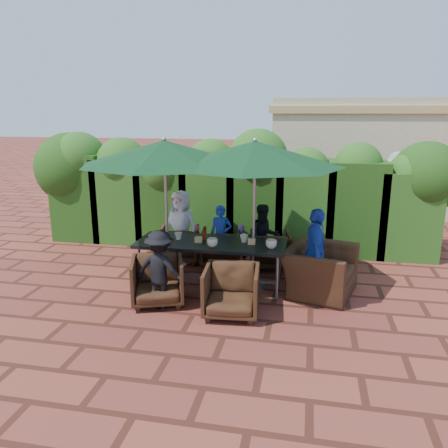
% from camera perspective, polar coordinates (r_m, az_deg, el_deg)
% --- Properties ---
extents(ground, '(80.00, 80.00, 0.00)m').
position_cam_1_polar(ground, '(7.44, -1.81, -8.01)').
color(ground, brown).
rests_on(ground, ground).
extents(dining_table, '(2.47, 0.90, 0.75)m').
position_cam_1_polar(dining_table, '(7.26, -1.72, -2.93)').
color(dining_table, black).
rests_on(dining_table, ground).
extents(umbrella_left, '(2.73, 2.73, 2.46)m').
position_cam_1_polar(umbrella_left, '(7.10, -7.79, 9.24)').
color(umbrella_left, gray).
rests_on(umbrella_left, ground).
extents(umbrella_right, '(2.77, 2.77, 2.46)m').
position_cam_1_polar(umbrella_right, '(6.83, 4.06, 9.13)').
color(umbrella_right, gray).
rests_on(umbrella_right, ground).
extents(chair_far_left, '(0.85, 0.81, 0.75)m').
position_cam_1_polar(chair_far_left, '(8.54, -5.82, -2.41)').
color(chair_far_left, black).
rests_on(chair_far_left, ground).
extents(chair_far_mid, '(0.82, 0.78, 0.76)m').
position_cam_1_polar(chair_far_mid, '(8.29, -0.35, -2.84)').
color(chair_far_mid, black).
rests_on(chair_far_mid, ground).
extents(chair_far_right, '(0.83, 0.80, 0.75)m').
position_cam_1_polar(chair_far_right, '(8.23, 6.06, -3.11)').
color(chair_far_right, black).
rests_on(chair_far_right, ground).
extents(chair_near_left, '(0.96, 0.93, 0.79)m').
position_cam_1_polar(chair_near_left, '(6.74, -8.67, -7.02)').
color(chair_near_left, black).
rests_on(chair_near_left, ground).
extents(chair_near_right, '(0.83, 0.78, 0.79)m').
position_cam_1_polar(chair_near_right, '(6.28, 0.97, -8.46)').
color(chair_near_right, black).
rests_on(chair_near_right, ground).
extents(chair_end_right, '(1.04, 1.32, 1.01)m').
position_cam_1_polar(chair_end_right, '(7.16, 12.43, -4.97)').
color(chair_end_right, black).
rests_on(chair_end_right, ground).
extents(adult_far_left, '(0.78, 0.57, 1.41)m').
position_cam_1_polar(adult_far_left, '(8.40, -5.61, -0.36)').
color(adult_far_left, silver).
rests_on(adult_far_left, ground).
extents(adult_far_mid, '(0.43, 0.35, 1.15)m').
position_cam_1_polar(adult_far_mid, '(8.26, -0.41, -1.51)').
color(adult_far_mid, '#2041AE').
rests_on(adult_far_mid, ground).
extents(adult_far_right, '(0.67, 0.54, 1.22)m').
position_cam_1_polar(adult_far_right, '(8.06, 5.22, -1.71)').
color(adult_far_right, black).
rests_on(adult_far_right, ground).
extents(adult_near_left, '(0.81, 0.46, 1.19)m').
position_cam_1_polar(adult_near_left, '(6.51, -8.34, -5.91)').
color(adult_near_left, black).
rests_on(adult_near_left, ground).
extents(adult_end_right, '(0.50, 0.87, 1.41)m').
position_cam_1_polar(adult_end_right, '(6.99, 11.83, -3.68)').
color(adult_end_right, '#2041AE').
rests_on(adult_end_right, ground).
extents(child_left, '(0.28, 0.23, 0.75)m').
position_cam_1_polar(child_left, '(8.38, -3.59, -2.70)').
color(child_left, '#BF4359').
rests_on(child_left, ground).
extents(child_right, '(0.34, 0.31, 0.78)m').
position_cam_1_polar(child_right, '(8.28, 2.33, -2.79)').
color(child_right, purple).
rests_on(child_right, ground).
extents(pedestrian_a, '(1.79, 1.58, 1.90)m').
position_cam_1_polar(pedestrian_a, '(11.14, 10.93, 4.40)').
color(pedestrian_a, '#24862C').
rests_on(pedestrian_a, ground).
extents(pedestrian_b, '(0.83, 0.60, 1.58)m').
position_cam_1_polar(pedestrian_b, '(11.45, 16.79, 3.50)').
color(pedestrian_b, '#BF4359').
rests_on(pedestrian_b, ground).
extents(pedestrian_c, '(1.32, 0.80, 1.93)m').
position_cam_1_polar(pedestrian_c, '(11.33, 21.58, 3.89)').
color(pedestrian_c, '#939299').
rests_on(pedestrian_c, ground).
extents(cup_a, '(0.16, 0.16, 0.12)m').
position_cam_1_polar(cup_a, '(7.37, -9.22, -1.73)').
color(cup_a, beige).
rests_on(cup_a, dining_table).
extents(cup_b, '(0.13, 0.13, 0.12)m').
position_cam_1_polar(cup_b, '(7.41, -5.97, -1.57)').
color(cup_b, beige).
rests_on(cup_b, dining_table).
extents(cup_c, '(0.17, 0.17, 0.14)m').
position_cam_1_polar(cup_c, '(6.97, -1.53, -2.43)').
color(cup_c, beige).
rests_on(cup_c, dining_table).
extents(cup_d, '(0.14, 0.14, 0.13)m').
position_cam_1_polar(cup_d, '(7.22, 2.63, -1.89)').
color(cup_d, beige).
rests_on(cup_d, dining_table).
extents(cup_e, '(0.18, 0.18, 0.14)m').
position_cam_1_polar(cup_e, '(6.93, 6.18, -2.62)').
color(cup_e, beige).
rests_on(cup_e, dining_table).
extents(ketchup_bottle, '(0.04, 0.04, 0.17)m').
position_cam_1_polar(ketchup_bottle, '(7.33, -2.60, -1.46)').
color(ketchup_bottle, '#B20C0A').
rests_on(ketchup_bottle, dining_table).
extents(sauce_bottle, '(0.04, 0.04, 0.17)m').
position_cam_1_polar(sauce_bottle, '(7.33, -2.70, -1.47)').
color(sauce_bottle, '#4C230C').
rests_on(sauce_bottle, dining_table).
extents(serving_tray, '(0.35, 0.25, 0.02)m').
position_cam_1_polar(serving_tray, '(7.32, -8.64, -2.27)').
color(serving_tray, '#9C704B').
rests_on(serving_tray, dining_table).
extents(number_block_left, '(0.12, 0.06, 0.10)m').
position_cam_1_polar(number_block_left, '(7.20, -3.34, -2.05)').
color(number_block_left, '#DCB771').
rests_on(number_block_left, dining_table).
extents(number_block_right, '(0.12, 0.06, 0.10)m').
position_cam_1_polar(number_block_right, '(7.11, 3.63, -2.28)').
color(number_block_right, '#DCB771').
rests_on(number_block_right, dining_table).
extents(hedge_wall, '(9.10, 1.60, 2.52)m').
position_cam_1_polar(hedge_wall, '(9.34, -0.57, 5.07)').
color(hedge_wall, '#18360E').
rests_on(hedge_wall, ground).
extents(building, '(6.20, 3.08, 3.20)m').
position_cam_1_polar(building, '(13.89, 19.34, 8.53)').
color(building, beige).
rests_on(building, ground).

